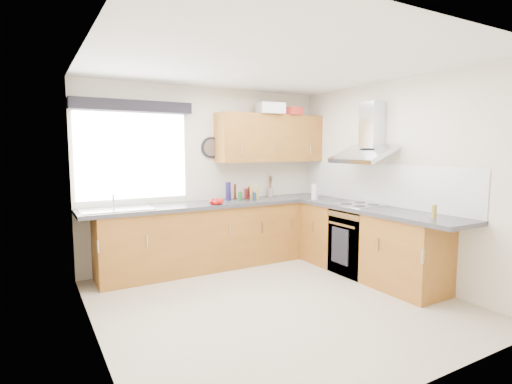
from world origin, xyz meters
TOP-DOWN VIEW (x-y plane):
  - ground_plane at (0.00, 0.00)m, footprint 3.60×3.60m
  - ceiling at (0.00, 0.00)m, footprint 3.60×3.60m
  - wall_back at (0.00, 1.80)m, footprint 3.60×0.02m
  - wall_front at (0.00, -1.80)m, footprint 3.60×0.02m
  - wall_left at (-1.80, 0.00)m, footprint 0.02×3.60m
  - wall_right at (1.80, 0.00)m, footprint 0.02×3.60m
  - window at (-1.05, 1.79)m, footprint 1.40×0.02m
  - window_blind at (-1.05, 1.70)m, footprint 1.50×0.18m
  - splashback at (1.79, 0.30)m, footprint 0.01×3.00m
  - base_cab_back at (-0.10, 1.51)m, footprint 3.00×0.58m
  - base_cab_corner at (1.50, 1.50)m, footprint 0.60×0.60m
  - base_cab_right at (1.51, 0.15)m, footprint 0.58×2.10m
  - worktop_back at (0.00, 1.50)m, footprint 3.60×0.62m
  - worktop_right at (1.50, 0.00)m, footprint 0.62×2.42m
  - sink at (-1.33, 1.50)m, footprint 0.84×0.46m
  - oven at (1.50, 0.30)m, footprint 0.56×0.58m
  - hob_plate at (1.50, 0.30)m, footprint 0.52×0.52m
  - extractor_hood at (1.60, 0.30)m, footprint 0.52×0.78m
  - upper_cabinets at (0.95, 1.62)m, footprint 1.70×0.35m
  - washing_machine at (-0.16, 1.52)m, footprint 0.60×0.58m
  - wall_clock at (0.05, 1.76)m, footprint 0.30×0.04m
  - casserole at (0.88, 1.52)m, footprint 0.41×0.32m
  - storage_box at (1.27, 1.52)m, footprint 0.29×0.26m
  - utensil_pot at (1.00, 1.70)m, footprint 0.10×0.10m
  - kitchen_roll at (1.35, 1.05)m, footprint 0.12×0.12m
  - tomato_cluster at (-0.10, 1.30)m, footprint 0.19×0.19m
  - jar_0 at (0.38, 1.69)m, footprint 0.04×0.04m
  - jar_1 at (0.61, 1.67)m, footprint 0.05×0.05m
  - jar_2 at (0.54, 1.40)m, footprint 0.04×0.04m
  - jar_3 at (0.36, 1.48)m, footprint 0.06×0.06m
  - jar_4 at (0.53, 1.46)m, footprint 0.04×0.04m
  - jar_5 at (0.22, 1.59)m, footprint 0.08×0.08m
  - jar_6 at (0.57, 1.50)m, footprint 0.04×0.04m
  - jar_7 at (0.52, 1.60)m, footprint 0.06×0.06m
  - jar_8 at (0.60, 1.43)m, footprint 0.04×0.04m
  - bottle_0 at (1.50, -0.80)m, footprint 0.06×0.06m

SIDE VIEW (x-z plane):
  - ground_plane at x=0.00m, z-range 0.00..0.00m
  - washing_machine at x=-0.16m, z-range 0.00..0.83m
  - oven at x=1.50m, z-range 0.00..0.85m
  - base_cab_back at x=-0.10m, z-range 0.00..0.86m
  - base_cab_corner at x=1.50m, z-range 0.00..0.86m
  - base_cab_right at x=1.51m, z-range 0.00..0.86m
  - worktop_back at x=0.00m, z-range 0.86..0.91m
  - worktop_right at x=1.50m, z-range 0.86..0.91m
  - hob_plate at x=1.50m, z-range 0.91..0.92m
  - tomato_cluster at x=-0.10m, z-range 0.91..0.99m
  - sink at x=-1.33m, z-range 0.90..1.00m
  - jar_2 at x=0.54m, z-range 0.91..1.02m
  - jar_6 at x=0.57m, z-range 0.91..1.03m
  - jar_3 at x=0.36m, z-range 0.91..1.04m
  - utensil_pot at x=1.00m, z-range 0.91..1.04m
  - bottle_0 at x=1.50m, z-range 0.91..1.05m
  - jar_7 at x=0.52m, z-range 0.91..1.06m
  - jar_1 at x=0.61m, z-range 0.91..1.08m
  - jar_8 at x=0.60m, z-range 0.91..1.10m
  - jar_4 at x=0.53m, z-range 0.91..1.12m
  - jar_0 at x=0.38m, z-range 0.91..1.13m
  - kitchen_roll at x=1.35m, z-range 0.91..1.13m
  - jar_5 at x=0.22m, z-range 0.91..1.17m
  - splashback at x=1.79m, z-range 0.91..1.45m
  - wall_back at x=0.00m, z-range 0.00..2.50m
  - wall_front at x=0.00m, z-range 0.00..2.50m
  - wall_left at x=-1.80m, z-range 0.00..2.50m
  - wall_right at x=1.80m, z-range 0.00..2.50m
  - window at x=-1.05m, z-range 1.00..2.10m
  - wall_clock at x=0.05m, z-range 1.51..1.81m
  - extractor_hood at x=1.60m, z-range 1.44..2.10m
  - upper_cabinets at x=0.95m, z-range 1.45..2.15m
  - window_blind at x=-1.05m, z-range 2.11..2.25m
  - storage_box at x=1.27m, z-range 2.15..2.26m
  - casserole at x=0.88m, z-range 2.15..2.31m
  - ceiling at x=0.00m, z-range 2.49..2.51m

